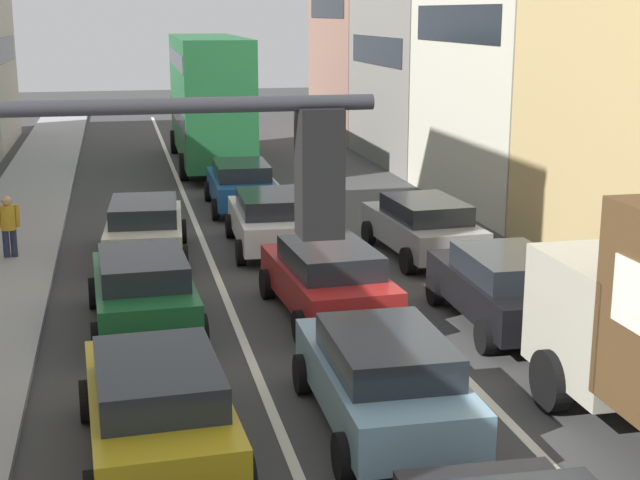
{
  "coord_description": "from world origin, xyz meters",
  "views": [
    {
      "loc": [
        -3.82,
        -5.4,
        5.96
      ],
      "look_at": [
        0.0,
        12.0,
        1.6
      ],
      "focal_mm": 52.3,
      "sensor_mm": 36.0,
      "label": 1
    }
  ],
  "objects": [
    {
      "name": "sidewalk_left",
      "position": [
        -6.7,
        20.0,
        0.07
      ],
      "size": [
        2.6,
        64.0,
        0.14
      ],
      "primitive_type": "cube",
      "color": "#9B9B9B",
      "rests_on": "ground"
    },
    {
      "name": "lane_stripe_left",
      "position": [
        -1.7,
        20.0,
        0.01
      ],
      "size": [
        0.16,
        60.0,
        0.01
      ],
      "primitive_type": "cube",
      "color": "silver",
      "rests_on": "ground"
    },
    {
      "name": "lane_stripe_right",
      "position": [
        1.7,
        20.0,
        0.01
      ],
      "size": [
        0.16,
        60.0,
        0.01
      ],
      "primitive_type": "cube",
      "color": "silver",
      "rests_on": "ground"
    },
    {
      "name": "building_row_right",
      "position": [
        9.9,
        22.1,
        5.39
      ],
      "size": [
        7.2,
        43.9,
        12.76
      ],
      "rotation": [
        0.0,
        0.0,
        -1.57
      ],
      "color": "#936B5B",
      "rests_on": "ground"
    },
    {
      "name": "traffic_light_pole",
      "position": [
        -4.45,
        0.42,
        3.82
      ],
      "size": [
        3.58,
        0.38,
        5.5
      ],
      "color": "#2D2D33",
      "rests_on": "ground"
    },
    {
      "name": "sedan_centre_lane_second",
      "position": [
        -0.19,
        6.81,
        0.8
      ],
      "size": [
        2.1,
        4.32,
        1.49
      ],
      "rotation": [
        0.0,
        0.0,
        1.56
      ],
      "color": "#759EB7",
      "rests_on": "ground"
    },
    {
      "name": "wagon_left_lane_second",
      "position": [
        -3.46,
        6.5,
        0.8
      ],
      "size": [
        2.23,
        4.38,
        1.49
      ],
      "rotation": [
        0.0,
        0.0,
        1.62
      ],
      "color": "#B29319",
      "rests_on": "ground"
    },
    {
      "name": "hatchback_centre_lane_third",
      "position": [
        0.17,
        12.05,
        0.8
      ],
      "size": [
        2.26,
        4.4,
        1.49
      ],
      "rotation": [
        0.0,
        0.0,
        1.63
      ],
      "color": "#A51E1E",
      "rests_on": "ground"
    },
    {
      "name": "sedan_left_lane_third",
      "position": [
        -3.46,
        12.12,
        0.8
      ],
      "size": [
        2.19,
        4.36,
        1.49
      ],
      "rotation": [
        0.0,
        0.0,
        1.61
      ],
      "color": "#19592D",
      "rests_on": "ground"
    },
    {
      "name": "coupe_centre_lane_fourth",
      "position": [
        -0.05,
        17.66,
        0.8
      ],
      "size": [
        2.18,
        4.36,
        1.49
      ],
      "rotation": [
        0.0,
        0.0,
        1.54
      ],
      "color": "silver",
      "rests_on": "ground"
    },
    {
      "name": "sedan_left_lane_fourth",
      "position": [
        -3.25,
        17.4,
        0.8
      ],
      "size": [
        2.28,
        4.4,
        1.49
      ],
      "rotation": [
        0.0,
        0.0,
        1.51
      ],
      "color": "beige",
      "rests_on": "ground"
    },
    {
      "name": "sedan_centre_lane_fifth",
      "position": [
        -0.11,
        22.88,
        0.8
      ],
      "size": [
        2.14,
        4.34,
        1.49
      ],
      "rotation": [
        0.0,
        0.0,
        1.55
      ],
      "color": "#194C8C",
      "rests_on": "ground"
    },
    {
      "name": "sedan_right_lane_behind_truck",
      "position": [
        3.41,
        10.75,
        0.8
      ],
      "size": [
        2.15,
        4.34,
        1.49
      ],
      "rotation": [
        0.0,
        0.0,
        1.55
      ],
      "color": "black",
      "rests_on": "ground"
    },
    {
      "name": "wagon_right_lane_far",
      "position": [
        3.54,
        16.12,
        0.8
      ],
      "size": [
        2.24,
        4.39,
        1.49
      ],
      "rotation": [
        0.0,
        0.0,
        1.62
      ],
      "color": "gray",
      "rests_on": "ground"
    },
    {
      "name": "bus_mid_queue_primary",
      "position": [
        -0.18,
        31.57,
        2.83
      ],
      "size": [
        2.92,
        10.54,
        5.06
      ],
      "rotation": [
        0.0,
        0.0,
        1.56
      ],
      "color": "#1E6033",
      "rests_on": "ground"
    },
    {
      "name": "pedestrian_near_kerb",
      "position": [
        -6.49,
        17.78,
        0.95
      ],
      "size": [
        0.53,
        0.34,
        1.66
      ],
      "rotation": [
        0.0,
        0.0,
        1.75
      ],
      "color": "#262D47",
      "rests_on": "ground"
    }
  ]
}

